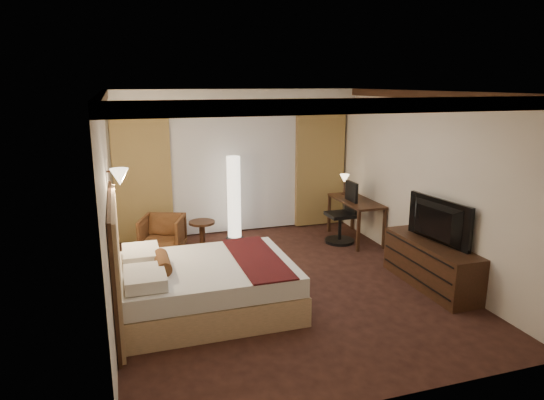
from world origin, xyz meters
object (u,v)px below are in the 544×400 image
object	(u,v)px
armchair	(162,232)
office_chair	(340,213)
side_table	(202,235)
dresser	(431,264)
floor_lamp	(234,198)
desk	(355,220)
television	(433,220)
bed	(208,286)

from	to	relation	value
armchair	office_chair	size ratio (longest dim) A/B	0.63
side_table	dresser	size ratio (longest dim) A/B	0.30
side_table	dresser	xyz separation A→B (m)	(2.80, -2.55, 0.08)
floor_lamp	desk	size ratio (longest dim) A/B	1.20
armchair	television	world-z (taller)	television
bed	side_table	bearing A→B (deg)	82.03
side_table	television	distance (m)	3.84
bed	desk	world-z (taller)	desk
dresser	television	distance (m)	0.66
bed	desk	size ratio (longest dim) A/B	1.66
floor_lamp	office_chair	distance (m)	1.93
armchair	side_table	size ratio (longest dim) A/B	1.41
floor_lamp	dresser	distance (m)	3.65
floor_lamp	desk	distance (m)	2.25
dresser	television	xyz separation A→B (m)	(-0.03, 0.00, 0.66)
armchair	office_chair	distance (m)	3.12
armchair	office_chair	world-z (taller)	office_chair
desk	dresser	size ratio (longest dim) A/B	0.77
desk	office_chair	distance (m)	0.38
side_table	dresser	distance (m)	3.79
office_chair	dresser	xyz separation A→B (m)	(0.38, -2.15, -0.23)
armchair	bed	bearing A→B (deg)	-61.52
bed	dresser	size ratio (longest dim) A/B	1.28
desk	dresser	bearing A→B (deg)	-88.70
bed	television	xyz separation A→B (m)	(3.09, -0.24, 0.67)
armchair	dresser	xyz separation A→B (m)	(3.47, -2.58, -0.02)
armchair	side_table	xyz separation A→B (m)	(0.67, -0.03, -0.10)
desk	floor_lamp	bearing A→B (deg)	160.82
television	desk	bearing A→B (deg)	-6.68
side_table	office_chair	distance (m)	2.47
desk	television	world-z (taller)	television
dresser	television	size ratio (longest dim) A/B	1.45
dresser	television	world-z (taller)	television
armchair	floor_lamp	bearing A→B (deg)	34.48
television	side_table	bearing A→B (deg)	40.14
armchair	floor_lamp	size ratio (longest dim) A/B	0.45
desk	bed	bearing A→B (deg)	-147.46
side_table	floor_lamp	size ratio (longest dim) A/B	0.32
side_table	office_chair	world-z (taller)	office_chair
desk	dresser	distance (m)	2.20
bed	side_table	distance (m)	2.34
office_chair	armchair	bearing A→B (deg)	171.91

